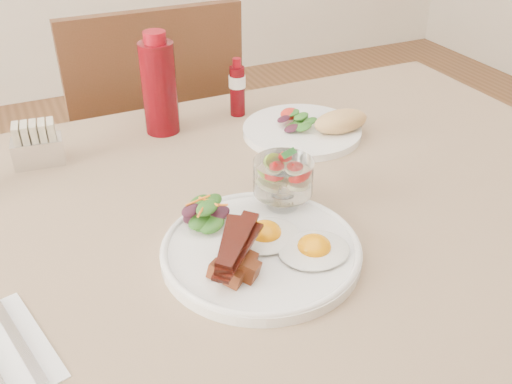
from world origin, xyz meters
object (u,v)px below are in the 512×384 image
(table, at_px, (256,248))
(second_plate, at_px, (311,127))
(main_plate, at_px, (261,251))
(sugar_caddy, at_px, (37,146))
(ketchup_bottle, at_px, (159,86))
(fruit_cup, at_px, (283,177))
(hot_sauce_bottle, at_px, (237,88))
(chair_far, at_px, (153,152))

(table, xyz_separation_m, second_plate, (0.20, 0.18, 0.10))
(table, height_order, main_plate, main_plate)
(main_plate, xyz_separation_m, sugar_caddy, (-0.25, 0.41, 0.03))
(table, distance_m, ketchup_bottle, 0.37)
(table, relative_size, fruit_cup, 14.50)
(sugar_caddy, bearing_deg, fruit_cup, -38.92)
(main_plate, bearing_deg, hot_sauce_bottle, 70.72)
(second_plate, xyz_separation_m, sugar_caddy, (-0.50, 0.10, 0.02))
(table, relative_size, chair_far, 1.43)
(fruit_cup, bearing_deg, sugar_caddy, 134.61)
(fruit_cup, height_order, hot_sauce_bottle, hot_sauce_bottle)
(fruit_cup, bearing_deg, main_plate, -132.63)
(main_plate, bearing_deg, second_plate, 50.41)
(chair_far, height_order, ketchup_bottle, ketchup_bottle)
(chair_far, xyz_separation_m, second_plate, (0.20, -0.48, 0.24))
(fruit_cup, relative_size, sugar_caddy, 1.00)
(fruit_cup, xyz_separation_m, ketchup_bottle, (-0.08, 0.36, 0.03))
(chair_far, xyz_separation_m, ketchup_bottle, (-0.06, -0.34, 0.32))
(sugar_caddy, bearing_deg, second_plate, -5.24)
(main_plate, bearing_deg, sugar_caddy, 121.30)
(chair_far, distance_m, second_plate, 0.58)
(main_plate, relative_size, second_plate, 1.18)
(hot_sauce_bottle, bearing_deg, sugar_caddy, -173.61)
(fruit_cup, bearing_deg, second_plate, 51.58)
(second_plate, bearing_deg, sugar_caddy, 168.30)
(chair_far, height_order, main_plate, chair_far)
(table, xyz_separation_m, chair_far, (0.00, 0.66, -0.14))
(chair_far, height_order, second_plate, chair_far)
(main_plate, relative_size, sugar_caddy, 3.06)
(main_plate, xyz_separation_m, fruit_cup, (0.07, 0.08, 0.06))
(hot_sauce_bottle, bearing_deg, second_plate, -58.03)
(main_plate, distance_m, second_plate, 0.39)
(main_plate, distance_m, sugar_caddy, 0.48)
(ketchup_bottle, relative_size, sugar_caddy, 2.18)
(table, bearing_deg, chair_far, 90.00)
(second_plate, bearing_deg, ketchup_bottle, 151.61)
(chair_far, xyz_separation_m, fruit_cup, (0.03, -0.71, 0.29))
(second_plate, bearing_deg, table, -138.22)
(main_plate, bearing_deg, ketchup_bottle, 90.97)
(table, relative_size, main_plate, 4.75)
(main_plate, xyz_separation_m, hot_sauce_bottle, (0.16, 0.45, 0.05))
(main_plate, relative_size, ketchup_bottle, 1.41)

